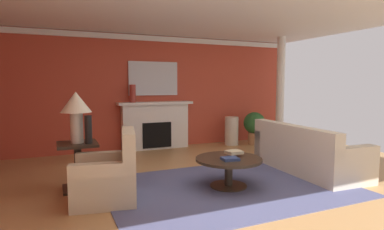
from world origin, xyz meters
TOP-DOWN VIEW (x-y plane):
  - ground_plane at (0.00, 0.00)m, footprint 9.13×9.13m
  - wall_fireplace at (0.00, 3.44)m, footprint 7.62×0.12m
  - ceiling_panel at (0.00, 0.30)m, footprint 7.62×7.35m
  - crown_moulding at (0.00, 3.36)m, footprint 7.62×0.08m
  - area_rug at (0.10, 0.03)m, footprint 3.60×2.52m
  - fireplace at (-0.06, 3.22)m, footprint 1.80×0.35m
  - mantel_mirror at (-0.06, 3.35)m, footprint 1.21×0.04m
  - sofa at (1.80, 0.23)m, footprint 0.99×2.14m
  - armchair_near_window at (-1.66, 0.17)m, footprint 0.94×0.94m
  - coffee_table at (0.10, 0.03)m, footprint 1.00×1.00m
  - side_table at (-1.99, 0.83)m, footprint 0.56×0.56m
  - table_lamp at (-1.99, 0.83)m, footprint 0.44×0.44m
  - vase_mantel_left at (-0.61, 3.18)m, footprint 0.14×0.14m
  - vase_tall_corner at (1.87, 2.93)m, footprint 0.35×0.35m
  - vase_on_side_table at (-1.84, 0.71)m, footprint 0.10×0.10m
  - book_red_cover at (0.05, -0.10)m, footprint 0.26×0.22m
  - book_art_folio at (0.22, 0.08)m, footprint 0.25×0.21m
  - potted_plant at (2.47, 2.79)m, footprint 0.56×0.56m
  - column_white at (2.95, 2.38)m, footprint 0.20×0.20m

SIDE VIEW (x-z plane):
  - ground_plane at x=0.00m, z-range 0.00..0.00m
  - area_rug at x=0.10m, z-range 0.00..0.01m
  - sofa at x=1.80m, z-range -0.13..0.72m
  - armchair_near_window at x=-1.66m, z-range -0.17..0.78m
  - coffee_table at x=0.10m, z-range 0.11..0.56m
  - vase_tall_corner at x=1.87m, z-range 0.00..0.72m
  - side_table at x=-1.99m, z-range 0.05..0.75m
  - book_red_cover at x=0.05m, z-range 0.45..0.49m
  - potted_plant at x=2.47m, z-range 0.08..0.91m
  - book_art_folio at x=0.22m, z-range 0.49..0.54m
  - fireplace at x=-0.06m, z-range -0.03..1.11m
  - vase_on_side_table at x=-1.84m, z-range 0.70..1.11m
  - table_lamp at x=-1.99m, z-range 0.85..1.60m
  - vase_mantel_left at x=-0.61m, z-range 1.14..1.55m
  - wall_fireplace at x=0.00m, z-range 0.00..2.71m
  - column_white at x=2.95m, z-range 0.00..2.71m
  - mantel_mirror at x=-0.06m, z-range 1.29..2.09m
  - crown_moulding at x=0.00m, z-range 2.57..2.69m
  - ceiling_panel at x=0.00m, z-range 2.71..2.77m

